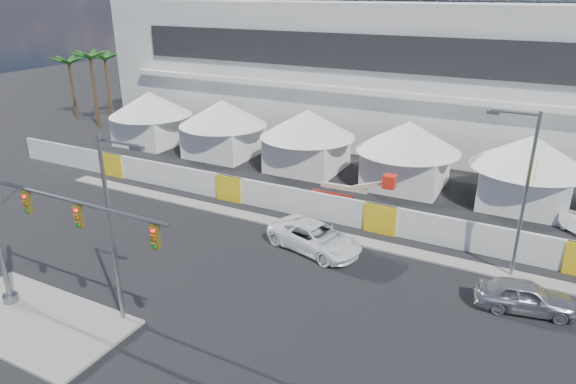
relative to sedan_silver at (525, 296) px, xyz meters
The scene contains 12 objects.
ground 17.88m from the sedan_silver, 148.67° to the right, with size 160.00×160.00×0.00m, color black.
median_island 24.56m from the sedan_silver, 149.97° to the right, with size 10.00×5.00×0.15m, color gray.
stadium 33.99m from the sedan_silver, 101.49° to the left, with size 80.00×24.80×21.98m.
tent_row 20.97m from the sedan_silver, 135.08° to the left, with size 53.40×8.40×5.40m.
hoarding_fence 10.62m from the sedan_silver, 150.61° to the left, with size 70.00×0.25×2.00m, color white.
palm_cluster 53.09m from the sedan_silver, 157.46° to the left, with size 10.60×10.60×8.55m.
sedan_silver is the anchor object (origin of this frame).
pickup_curb 12.15m from the sedan_silver, behind, with size 6.17×2.84×1.71m, color white.
traffic_mast 24.48m from the sedan_silver, 150.97° to the right, with size 11.57×0.76×7.78m.
streetlight_median 20.42m from the sedan_silver, 149.50° to the right, with size 2.57×0.26×9.30m.
streetlight_curb 5.81m from the sedan_silver, 108.94° to the left, with size 2.82×0.63×9.52m.
boom_lift 15.16m from the sedan_silver, 151.03° to the left, with size 6.50×1.56×3.30m.
Camera 1 is at (14.90, -15.79, 15.25)m, focal length 32.00 mm.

